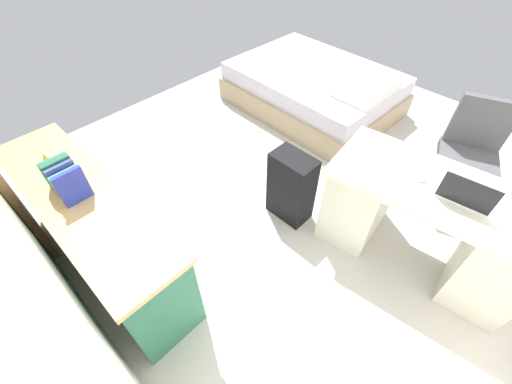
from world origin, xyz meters
TOP-DOWN VIEW (x-y plane):
  - ground_plane at (0.00, 0.00)m, footprint 5.19×5.19m
  - desk at (-0.95, 0.02)m, footprint 1.51×0.84m
  - office_chair at (-0.90, -0.84)m, footprint 0.59×0.59m
  - credenza at (0.69, 1.71)m, footprint 1.80×0.48m
  - bed at (0.94, -1.18)m, footprint 1.94×1.46m
  - suitcase_black at (0.02, 0.36)m, footprint 0.36×0.22m
  - laptop at (-1.07, 0.03)m, footprint 0.34×0.26m
  - computer_mouse at (-0.81, 0.03)m, footprint 0.07×0.11m
  - book_row at (0.75, 1.71)m, footprint 0.27×0.17m
  - figurine_small at (1.09, 1.71)m, footprint 0.08×0.08m

SIDE VIEW (x-z plane):
  - ground_plane at x=0.00m, z-range 0.00..0.00m
  - bed at x=0.94m, z-range -0.05..0.53m
  - suitcase_black at x=0.02m, z-range 0.00..0.64m
  - credenza at x=0.69m, z-range 0.00..0.76m
  - desk at x=-0.95m, z-range 0.02..0.76m
  - office_chair at x=-0.90m, z-range -0.05..0.89m
  - computer_mouse at x=-0.81m, z-range 0.75..0.77m
  - laptop at x=-1.07m, z-range 0.69..0.90m
  - figurine_small at x=1.09m, z-range 0.76..0.87m
  - book_row at x=0.75m, z-range 0.75..0.99m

